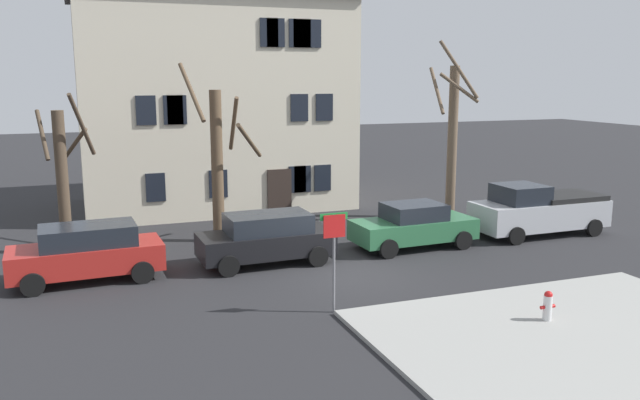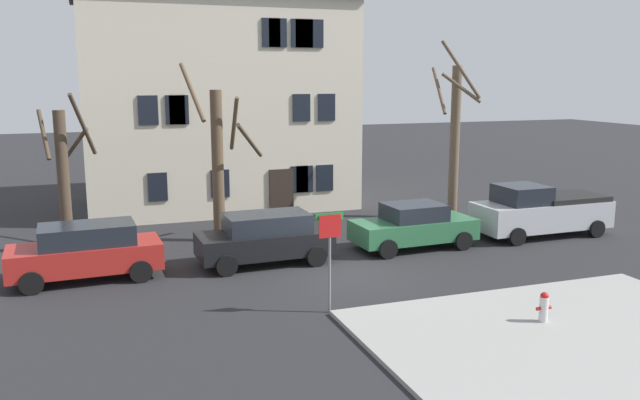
% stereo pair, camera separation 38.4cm
% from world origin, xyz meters
% --- Properties ---
extents(ground_plane, '(120.00, 120.00, 0.00)m').
position_xyz_m(ground_plane, '(0.00, 0.00, 0.00)').
color(ground_plane, '#262628').
extents(sidewalk_slab, '(9.71, 7.30, 0.12)m').
position_xyz_m(sidewalk_slab, '(3.15, -6.97, 0.06)').
color(sidewalk_slab, '#999993').
rests_on(sidewalk_slab, ground_plane).
extents(building_main, '(12.65, 7.85, 11.24)m').
position_xyz_m(building_main, '(-1.54, 12.81, 5.69)').
color(building_main, beige).
rests_on(building_main, ground_plane).
extents(tree_bare_near, '(1.93, 2.15, 5.63)m').
position_xyz_m(tree_bare_near, '(-8.27, 5.65, 2.74)').
color(tree_bare_near, '#4C3D2D').
rests_on(tree_bare_near, ground_plane).
extents(tree_bare_mid, '(3.05, 2.55, 6.65)m').
position_xyz_m(tree_bare_mid, '(-2.87, 5.40, 3.10)').
color(tree_bare_mid, brown).
rests_on(tree_bare_mid, ground_plane).
extents(tree_bare_far, '(1.72, 2.11, 7.64)m').
position_xyz_m(tree_bare_far, '(7.53, 6.05, 3.62)').
color(tree_bare_far, brown).
rests_on(tree_bare_far, ground_plane).
extents(car_red_wagon, '(4.55, 2.18, 1.74)m').
position_xyz_m(car_red_wagon, '(-7.68, 2.02, 0.91)').
color(car_red_wagon, '#AD231E').
rests_on(car_red_wagon, ground_plane).
extents(car_black_wagon, '(4.46, 2.13, 1.70)m').
position_xyz_m(car_black_wagon, '(-2.06, 1.87, 0.89)').
color(car_black_wagon, black).
rests_on(car_black_wagon, ground_plane).
extents(car_green_sedan, '(4.56, 2.21, 1.64)m').
position_xyz_m(car_green_sedan, '(3.52, 2.02, 0.82)').
color(car_green_sedan, '#2D6B42').
rests_on(car_green_sedan, ground_plane).
extents(pickup_truck_silver, '(5.43, 2.26, 2.05)m').
position_xyz_m(pickup_truck_silver, '(9.08, 2.06, 0.99)').
color(pickup_truck_silver, '#B7BABF').
rests_on(pickup_truck_silver, ground_plane).
extents(fire_hydrant, '(0.42, 0.22, 0.77)m').
position_xyz_m(fire_hydrant, '(3.05, -5.83, 0.52)').
color(fire_hydrant, silver).
rests_on(fire_hydrant, sidewalk_slab).
extents(street_sign_pole, '(0.76, 0.07, 2.69)m').
position_xyz_m(street_sign_pole, '(-1.65, -3.14, 1.89)').
color(street_sign_pole, slate).
rests_on(street_sign_pole, ground_plane).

